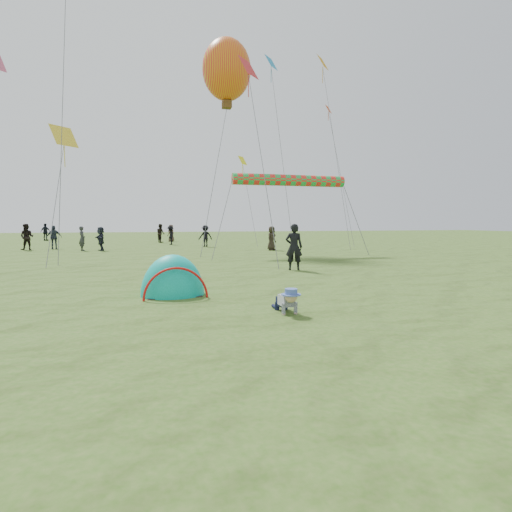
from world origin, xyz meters
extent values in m
plane|color=#2D5514|center=(0.00, 0.00, 0.00)|extent=(140.00, 140.00, 0.00)
ellipsoid|color=#00977D|center=(-2.35, 2.00, 0.00)|extent=(1.74, 1.47, 2.14)
imported|color=black|center=(2.64, 6.29, 0.92)|extent=(0.79, 0.66, 1.84)
imported|color=black|center=(-1.78, 29.58, 0.87)|extent=(0.93, 1.03, 1.73)
imported|color=black|center=(-1.10, 25.66, 0.79)|extent=(0.64, 1.05, 1.58)
imported|color=#44332D|center=(-0.73, 31.20, 0.83)|extent=(0.91, 0.96, 1.65)
imported|color=#1D222E|center=(-5.97, 19.80, 0.80)|extent=(0.88, 1.55, 1.59)
imported|color=#27303D|center=(-9.33, 22.39, 0.83)|extent=(1.04, 0.60, 1.67)
imported|color=black|center=(1.35, 22.15, 0.83)|extent=(1.15, 0.77, 1.66)
imported|color=black|center=(5.13, 17.16, 0.81)|extent=(0.94, 0.91, 1.62)
imported|color=#2E2F32|center=(-7.17, 20.13, 0.81)|extent=(0.61, 0.70, 1.63)
imported|color=black|center=(-10.84, 21.56, 0.90)|extent=(0.95, 0.78, 1.79)
imported|color=black|center=(-13.05, 36.66, 0.88)|extent=(1.12, 0.74, 1.77)
cylinder|color=red|center=(4.94, 13.19, 4.28)|extent=(6.65, 0.64, 0.64)
plane|color=#E44A18|center=(12.48, 24.16, 11.69)|extent=(0.82, 0.82, 0.67)
plane|color=yellow|center=(-7.07, 14.62, 6.39)|extent=(1.36, 1.36, 1.11)
plane|color=#FCF015|center=(5.35, 26.55, 7.37)|extent=(0.95, 0.95, 0.78)
plane|color=#1F89C3|center=(6.18, 20.74, 13.70)|extent=(1.22, 1.22, 1.00)
plane|color=red|center=(2.15, 11.71, 9.70)|extent=(1.23, 1.23, 1.01)
plane|color=orange|center=(10.54, 21.20, 14.31)|extent=(1.32, 1.32, 1.08)
camera|label=1|loc=(-2.97, -8.55, 1.91)|focal=28.00mm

